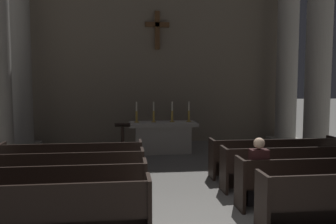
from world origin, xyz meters
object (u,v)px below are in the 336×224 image
pew_left_row_3 (65,175)px  lone_worshipper (257,171)px  pew_left_row_4 (73,163)px  pew_right_row_4 (274,157)px  lectern (123,143)px  pew_left_row_2 (54,191)px  pew_right_row_3 (294,167)px  pew_right_row_2 (321,181)px  pew_left_row_1 (38,214)px  column_right_fourth (287,54)px  candlestick_inner_left (154,116)px  column_left_fourth (19,51)px  column_right_third (319,49)px  altar (163,137)px  candlestick_outer_right (189,115)px  candlestick_inner_right (172,115)px  candlestick_outer_left (137,116)px

pew_left_row_3 → lone_worshipper: 3.70m
pew_left_row_4 → pew_right_row_4: 4.78m
pew_left_row_3 → lectern: bearing=69.5°
pew_left_row_2 → pew_right_row_3: 4.88m
pew_left_row_4 → pew_right_row_2: 5.20m
pew_right_row_3 → pew_right_row_2: bearing=-90.0°
lone_worshipper → pew_right_row_4: bearing=58.9°
pew_left_row_3 → pew_left_row_2: bearing=-90.0°
pew_left_row_1 → pew_left_row_2: same height
column_right_fourth → candlestick_inner_left: size_ratio=10.35×
pew_left_row_1 → column_left_fourth: (-2.35, 7.39, 2.85)m
pew_left_row_2 → column_right_fourth: size_ratio=0.46×
column_right_third → candlestick_inner_left: (-5.03, 0.92, -2.11)m
pew_left_row_2 → altar: altar is taller
candlestick_outer_right → lone_worshipper: bearing=-86.4°
altar → column_right_third: bearing=-11.1°
column_left_fourth → lone_worshipper: bearing=-47.0°
pew_left_row_3 → candlestick_outer_right: 5.32m
candlestick_inner_right → lone_worshipper: candlestick_inner_right is taller
pew_left_row_4 → candlestick_outer_right: size_ratio=4.74×
pew_left_row_2 → pew_right_row_2: bearing=0.0°
candlestick_outer_right → lectern: size_ratio=0.57×
pew_left_row_2 → column_right_fourth: 9.97m
pew_right_row_2 → column_left_fourth: 9.97m
pew_right_row_3 → pew_right_row_4: (0.00, 1.03, 0.00)m
pew_right_row_3 → column_right_fourth: size_ratio=0.46×
altar → lectern: lectern is taller
altar → candlestick_outer_right: bearing=0.0°
lectern → lone_worshipper: 4.65m
pew_right_row_3 → candlestick_inner_right: bearing=116.6°
pew_right_row_4 → lone_worshipper: (-1.22, -2.02, 0.22)m
pew_right_row_2 → column_right_third: size_ratio=0.46×
pew_left_row_4 → column_right_third: column_right_third is taller
altar → lone_worshipper: lone_worshipper is taller
candlestick_outer_right → column_right_third: bearing=-13.4°
candlestick_inner_left → pew_right_row_4: bearing=-49.4°
pew_left_row_3 → pew_right_row_2: 4.88m
pew_right_row_4 → lone_worshipper: bearing=-121.1°
column_left_fourth → pew_left_row_3: bearing=-66.3°
pew_left_row_1 → pew_left_row_3: bearing=90.0°
altar → lectern: size_ratio=1.91×
pew_right_row_3 → lone_worshipper: (-1.22, -0.99, 0.22)m
pew_right_row_2 → pew_right_row_4: size_ratio=1.00×
pew_left_row_3 → candlestick_outer_left: size_ratio=4.74×
pew_left_row_1 → candlestick_outer_right: size_ratio=4.74×
candlestick_inner_right → lectern: (-1.58, -1.20, -0.67)m
altar → pew_right_row_4: bearing=-52.7°
pew_right_row_4 → candlestick_outer_right: size_ratio=4.74×
pew_right_row_2 → candlestick_outer_left: candlestick_outer_left is taller
pew_left_row_4 → pew_right_row_3: 4.88m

